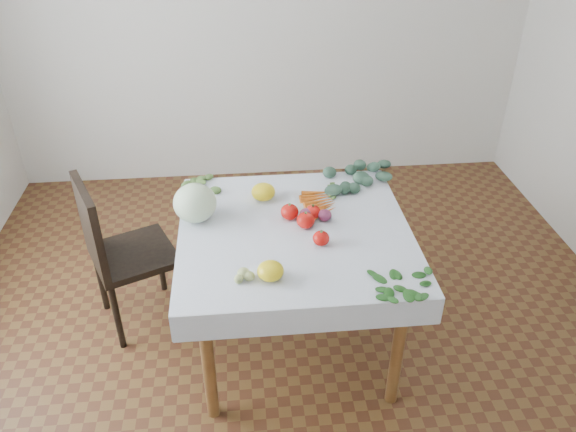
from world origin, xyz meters
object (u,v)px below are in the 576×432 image
at_px(carrot_bunch, 319,203).
at_px(table, 295,247).
at_px(chair, 116,247).
at_px(cabbage, 195,203).
at_px(heirloom_back, 263,192).

bearing_deg(carrot_bunch, table, -124.59).
height_order(chair, cabbage, cabbage).
bearing_deg(heirloom_back, table, -66.09).
height_order(cabbage, heirloom_back, cabbage).
relative_size(cabbage, heirloom_back, 1.69).
distance_m(cabbage, heirloom_back, 0.39).
height_order(table, carrot_bunch, carrot_bunch).
bearing_deg(chair, table, -15.45).
xyz_separation_m(chair, heirloom_back, (0.80, 0.05, 0.27)).
height_order(chair, heirloom_back, chair).
xyz_separation_m(chair, cabbage, (0.45, -0.12, 0.32)).
relative_size(table, heirloom_back, 7.89).
height_order(cabbage, carrot_bunch, cabbage).
xyz_separation_m(table, cabbage, (-0.48, 0.14, 0.20)).
bearing_deg(carrot_bunch, cabbage, -173.22).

